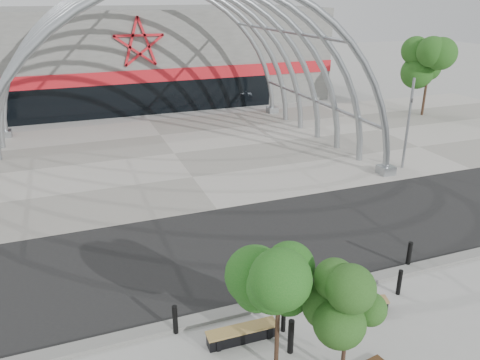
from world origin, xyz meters
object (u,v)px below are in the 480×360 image
street_tree_0 (279,283)px  bench_0 (242,334)px  street_tree_1 (349,302)px  signal_pole (408,123)px  bench_1 (357,305)px  bollard_2 (283,319)px

street_tree_0 → bench_0: 2.83m
street_tree_0 → street_tree_1: 1.75m
signal_pole → bench_1: 14.11m
street_tree_0 → bench_1: street_tree_0 is taller
bench_0 → bench_1: 3.85m
bench_1 → bollard_2: bearing=-179.1°
signal_pole → bench_0: size_ratio=2.44×
bollard_2 → signal_pole: bearing=39.3°
street_tree_1 → bench_1: 3.54m
signal_pole → street_tree_0: size_ratio=1.37×
street_tree_0 → street_tree_1: street_tree_0 is taller
bench_1 → bollard_2: (-2.58, -0.04, 0.23)m
street_tree_0 → street_tree_1: (1.51, -0.81, -0.37)m
signal_pole → bench_1: bearing=-134.0°
signal_pole → bollard_2: bearing=-140.7°
bollard_2 → bench_1: bearing=0.9°
signal_pole → bollard_2: size_ratio=5.95×
signal_pole → street_tree_0: signal_pole is taller
bench_0 → bench_1: size_ratio=1.08×
signal_pole → bench_1: (-9.66, -9.99, -2.46)m
signal_pole → bench_0: (-13.51, -9.99, -2.44)m
street_tree_1 → bollard_2: street_tree_1 is taller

